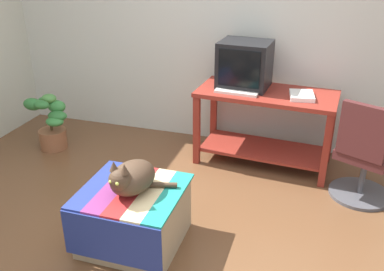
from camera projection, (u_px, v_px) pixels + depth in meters
name	position (u px, v px, depth m)	size (l,w,h in m)	color
ground_plane	(152.00, 253.00, 3.05)	(14.00, 14.00, 0.00)	brown
back_wall	(225.00, 19.00, 4.27)	(8.00, 0.10, 2.60)	silver
desk	(265.00, 115.00, 4.08)	(1.32, 0.68, 0.73)	maroon
tv_monitor	(245.00, 65.00, 4.02)	(0.49, 0.43, 0.44)	black
keyboard	(237.00, 92.00, 3.94)	(0.40, 0.15, 0.02)	beige
book	(302.00, 96.00, 3.83)	(0.21, 0.26, 0.04)	white
ottoman_with_blanket	(133.00, 216.00, 3.07)	(0.70, 0.69, 0.44)	tan
cat	(131.00, 178.00, 2.91)	(0.45, 0.43, 0.29)	#473323
potted_plant	(51.00, 123.00, 4.44)	(0.43, 0.32, 0.57)	brown
office_chair	(364.00, 158.00, 3.53)	(0.56, 0.56, 0.89)	#4C4C51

